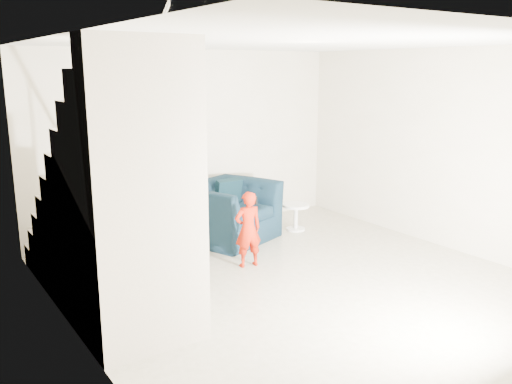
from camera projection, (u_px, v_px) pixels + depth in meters
floor at (304, 285)px, 6.21m from camera, size 5.50×5.50×0.00m
ceiling at (309, 42)px, 5.61m from camera, size 5.50×5.50×0.00m
back_wall at (190, 142)px, 8.13m from camera, size 5.00×0.00×5.00m
left_wall at (75, 200)px, 4.55m from camera, size 0.00×5.50×5.50m
right_wall at (451, 150)px, 7.28m from camera, size 0.00×5.50×5.50m
armchair at (228, 212)px, 7.81m from camera, size 1.57×1.48×0.82m
toddler at (248, 229)px, 6.71m from camera, size 0.38×0.28×0.96m
side_table at (296, 213)px, 8.27m from camera, size 0.41×0.41×0.41m
staircase at (113, 222)px, 5.36m from camera, size 1.02×3.03×3.62m
cushion at (228, 192)px, 7.99m from camera, size 0.40×0.19×0.39m
throw at (197, 209)px, 7.51m from camera, size 0.05×0.46×0.51m
phone at (256, 200)px, 6.69m from camera, size 0.02×0.05×0.10m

